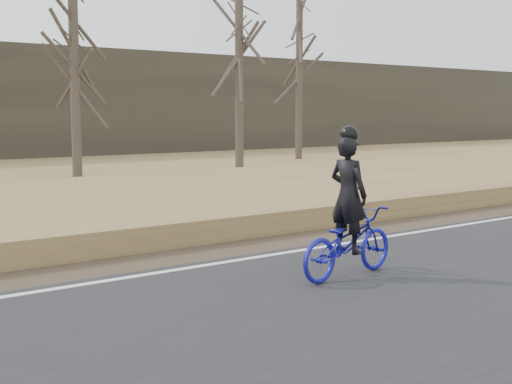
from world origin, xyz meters
TOP-DOWN VIEW (x-y plane):
  - ground at (0.00, 0.00)m, footprint 120.00×120.00m
  - road at (0.00, -2.50)m, footprint 120.00×6.00m
  - edge_line at (0.00, 0.20)m, footprint 120.00×0.12m
  - shoulder at (0.00, 1.20)m, footprint 120.00×1.60m
  - cyclist at (3.79, -1.66)m, footprint 1.97×0.87m
  - bare_tree_center at (7.46, 16.15)m, footprint 0.36×0.36m
  - bare_tree_right at (14.10, 14.96)m, footprint 0.36×0.36m
  - bare_tree_far_right at (21.05, 19.19)m, footprint 0.36×0.36m

SIDE VIEW (x-z plane):
  - ground at x=0.00m, z-range 0.00..0.00m
  - shoulder at x=0.00m, z-range 0.00..0.04m
  - road at x=0.00m, z-range 0.00..0.06m
  - edge_line at x=0.00m, z-range 0.06..0.07m
  - cyclist at x=3.79m, z-range -0.35..1.84m
  - bare_tree_center at x=7.46m, z-range 0.00..7.33m
  - bare_tree_right at x=14.10m, z-range 0.00..7.77m
  - bare_tree_far_right at x=21.05m, z-range 0.00..8.61m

